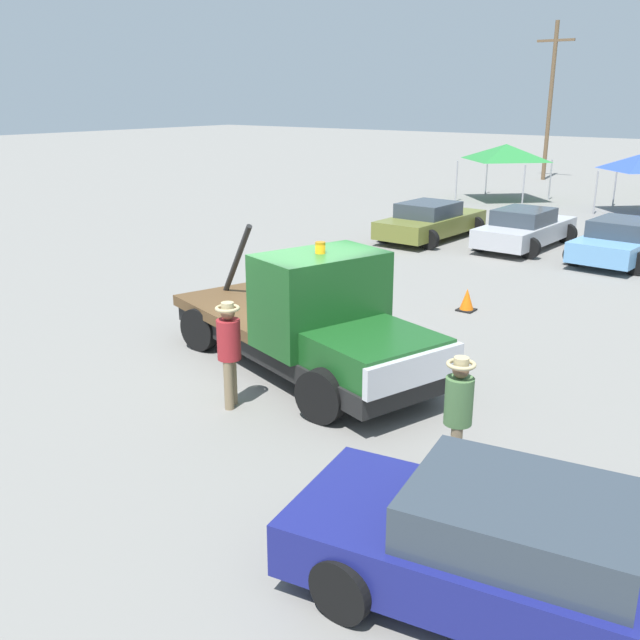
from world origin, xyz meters
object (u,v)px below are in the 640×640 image
Objects in this scene: person_near_truck at (458,409)px; parked_car_skyblue at (624,241)px; person_at_hood at (229,346)px; tow_truck at (311,324)px; traffic_cone at (467,301)px; utility_pole at (550,98)px; parked_car_silver at (525,229)px; canopy_tent_green at (506,152)px; parked_car_olive at (431,221)px; foreground_car at (540,560)px.

person_near_truck is 0.36× the size of parked_car_skyblue.
tow_truck is at bearing -124.06° from person_at_hood.
utility_pole reaches higher than traffic_cone.
canopy_tent_green is (-5.21, 10.15, 1.66)m from parked_car_silver.
person_at_hood is 3.28× the size of traffic_cone.
person_at_hood reaches higher than traffic_cone.
parked_car_olive and parked_car_silver have the same top height.
tow_truck is 1.23× the size of foreground_car.
canopy_tent_green is 19.50m from traffic_cone.
canopy_tent_green is 0.38× the size of utility_pole.
canopy_tent_green is at bearing 121.98° from tow_truck.
tow_truck is at bearing -158.88° from parked_car_olive.
parked_car_olive is 1.43× the size of canopy_tent_green.
utility_pole reaches higher than canopy_tent_green.
foreground_car is 10.62m from traffic_cone.
foreground_car is 3.00× the size of person_at_hood.
utility_pole reaches higher than parked_car_skyblue.
tow_truck is 34.63m from utility_pole.
foreground_car is 3.09× the size of person_near_truck.
traffic_cone is at bearing -165.70° from parked_car_silver.
parked_car_skyblue is (3.23, -0.14, 0.00)m from parked_car_silver.
canopy_tent_green is (-8.44, 10.29, 1.66)m from parked_car_skyblue.
utility_pole reaches higher than person_near_truck.
canopy_tent_green is (-10.41, 25.35, 1.28)m from person_near_truck.
person_near_truck is 4.06m from person_at_hood.
utility_pole is (-10.14, 20.16, 4.11)m from parked_car_skyblue.
parked_car_skyblue is 1.41× the size of canopy_tent_green.
parked_car_silver is 3.24m from parked_car_skyblue.
parked_car_olive is (-8.46, 14.58, -0.38)m from person_near_truck.
foreground_car is 17.43m from parked_car_skyblue.
person_near_truck is (3.87, -1.80, 0.05)m from tow_truck.
canopy_tent_green reaches higher than parked_car_silver.
utility_pole is at bearing 83.00° from person_near_truck.
utility_pole reaches higher than tow_truck.
person_at_hood is (-5.93, 1.79, 0.41)m from foreground_car.
parked_car_olive is 11.07m from canopy_tent_green.
parked_car_olive is (-4.58, 12.78, -0.34)m from tow_truck.
parked_car_silver is 0.97× the size of parked_car_skyblue.
person_near_truck is 8.07m from traffic_cone.
utility_pole is at bearing 120.32° from tow_truck.
person_near_truck is 27.43m from canopy_tent_green.
parked_car_olive is at bearing -102.08° from person_at_hood.
traffic_cone is 29.62m from utility_pole.
tow_truck is at bearing 129.07° from person_near_truck.
foreground_car is at bearing -71.81° from person_near_truck.
parked_car_olive is at bearing 111.79° from foreground_car.
parked_car_skyblue is 0.54× the size of utility_pole.
parked_car_silver reaches higher than traffic_cone.
traffic_cone is at bearing 101.62° from tow_truck.
parked_car_olive is at bearing 94.14° from person_near_truck.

